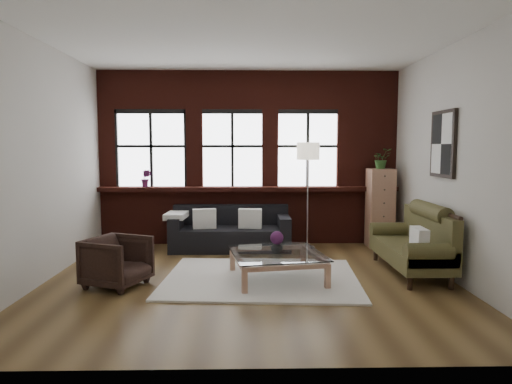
{
  "coord_description": "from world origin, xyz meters",
  "views": [
    {
      "loc": [
        -0.04,
        -6.06,
        1.8
      ],
      "look_at": [
        0.1,
        0.6,
        1.15
      ],
      "focal_mm": 32.0,
      "sensor_mm": 36.0,
      "label": 1
    }
  ],
  "objects_px": {
    "vintage_settee": "(410,241)",
    "floor_lamp": "(308,192)",
    "drawer_chest": "(380,208)",
    "dark_sofa": "(230,228)",
    "vase": "(277,246)",
    "coffee_table": "(277,267)",
    "armchair": "(117,262)"
  },
  "relations": [
    {
      "from": "vintage_settee",
      "to": "floor_lamp",
      "type": "relative_size",
      "value": 0.88
    },
    {
      "from": "drawer_chest",
      "to": "vintage_settee",
      "type": "bearing_deg",
      "value": -92.51
    },
    {
      "from": "dark_sofa",
      "to": "vase",
      "type": "height_order",
      "value": "dark_sofa"
    },
    {
      "from": "vintage_settee",
      "to": "drawer_chest",
      "type": "height_order",
      "value": "drawer_chest"
    },
    {
      "from": "dark_sofa",
      "to": "coffee_table",
      "type": "relative_size",
      "value": 1.76
    },
    {
      "from": "floor_lamp",
      "to": "drawer_chest",
      "type": "bearing_deg",
      "value": 3.55
    },
    {
      "from": "coffee_table",
      "to": "floor_lamp",
      "type": "xyz_separation_m",
      "value": [
        0.68,
        1.99,
        0.83
      ]
    },
    {
      "from": "vintage_settee",
      "to": "armchair",
      "type": "relative_size",
      "value": 2.49
    },
    {
      "from": "dark_sofa",
      "to": "vintage_settee",
      "type": "bearing_deg",
      "value": -31.25
    },
    {
      "from": "armchair",
      "to": "drawer_chest",
      "type": "xyz_separation_m",
      "value": [
        4.1,
        2.29,
        0.39
      ]
    },
    {
      "from": "vintage_settee",
      "to": "coffee_table",
      "type": "bearing_deg",
      "value": -170.64
    },
    {
      "from": "vase",
      "to": "drawer_chest",
      "type": "relative_size",
      "value": 0.12
    },
    {
      "from": "vase",
      "to": "dark_sofa",
      "type": "bearing_deg",
      "value": 109.97
    },
    {
      "from": "coffee_table",
      "to": "vase",
      "type": "relative_size",
      "value": 7.15
    },
    {
      "from": "dark_sofa",
      "to": "floor_lamp",
      "type": "distance_m",
      "value": 1.52
    },
    {
      "from": "coffee_table",
      "to": "dark_sofa",
      "type": "bearing_deg",
      "value": 109.97
    },
    {
      "from": "vintage_settee",
      "to": "drawer_chest",
      "type": "xyz_separation_m",
      "value": [
        0.08,
        1.75,
        0.23
      ]
    },
    {
      "from": "drawer_chest",
      "to": "floor_lamp",
      "type": "height_order",
      "value": "floor_lamp"
    },
    {
      "from": "vintage_settee",
      "to": "vase",
      "type": "xyz_separation_m",
      "value": [
        -1.93,
        -0.32,
        -0.01
      ]
    },
    {
      "from": "dark_sofa",
      "to": "vase",
      "type": "bearing_deg",
      "value": -70.03
    },
    {
      "from": "vintage_settee",
      "to": "drawer_chest",
      "type": "relative_size",
      "value": 1.26
    },
    {
      "from": "vintage_settee",
      "to": "coffee_table",
      "type": "distance_m",
      "value": 1.98
    },
    {
      "from": "vintage_settee",
      "to": "armchair",
      "type": "bearing_deg",
      "value": -172.38
    },
    {
      "from": "coffee_table",
      "to": "floor_lamp",
      "type": "bearing_deg",
      "value": 71.12
    },
    {
      "from": "vintage_settee",
      "to": "drawer_chest",
      "type": "distance_m",
      "value": 1.77
    },
    {
      "from": "vase",
      "to": "floor_lamp",
      "type": "bearing_deg",
      "value": 71.12
    },
    {
      "from": "coffee_table",
      "to": "drawer_chest",
      "type": "bearing_deg",
      "value": 45.9
    },
    {
      "from": "armchair",
      "to": "vase",
      "type": "relative_size",
      "value": 4.31
    },
    {
      "from": "vase",
      "to": "armchair",
      "type": "bearing_deg",
      "value": -174.01
    },
    {
      "from": "armchair",
      "to": "floor_lamp",
      "type": "relative_size",
      "value": 0.35
    },
    {
      "from": "dark_sofa",
      "to": "armchair",
      "type": "xyz_separation_m",
      "value": [
        -1.4,
        -2.13,
        -0.05
      ]
    },
    {
      "from": "drawer_chest",
      "to": "coffee_table",
      "type": "bearing_deg",
      "value": -134.1
    }
  ]
}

